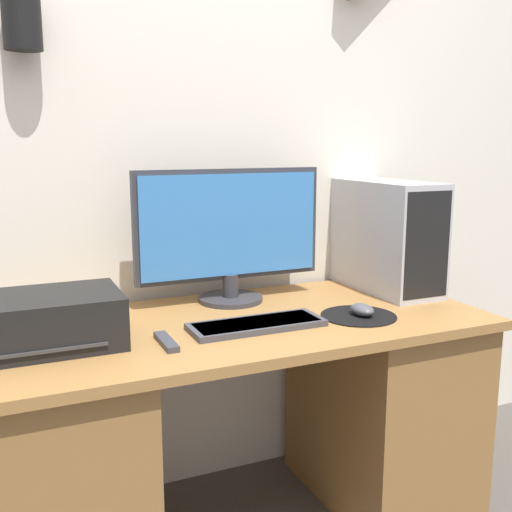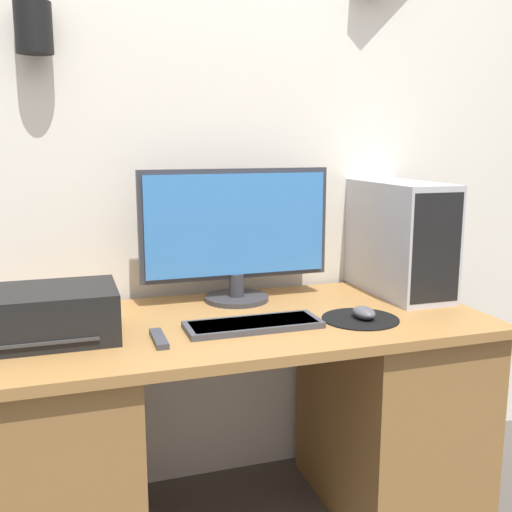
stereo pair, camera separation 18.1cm
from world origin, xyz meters
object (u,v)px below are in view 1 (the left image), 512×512
at_px(monitor, 230,231).
at_px(computer_tower, 386,236).
at_px(printer, 46,321).
at_px(remote_control, 166,342).
at_px(keyboard, 257,324).
at_px(mouse, 362,310).

bearing_deg(monitor, computer_tower, -6.60).
xyz_separation_m(printer, remote_control, (0.29, -0.12, -0.06)).
bearing_deg(keyboard, mouse, -4.74).
distance_m(mouse, computer_tower, 0.43).
bearing_deg(computer_tower, mouse, -135.37).
relative_size(monitor, mouse, 6.99).
distance_m(computer_tower, remote_control, 0.97).
distance_m(keyboard, remote_control, 0.29).
bearing_deg(printer, remote_control, -21.83).
distance_m(mouse, remote_control, 0.63).
xyz_separation_m(mouse, remote_control, (-0.63, -0.01, -0.01)).
relative_size(mouse, computer_tower, 0.20).
bearing_deg(printer, computer_tower, 7.82).
xyz_separation_m(monitor, printer, (-0.61, -0.23, -0.17)).
height_order(mouse, remote_control, mouse).
relative_size(monitor, printer, 1.68).
height_order(monitor, computer_tower, monitor).
distance_m(monitor, computer_tower, 0.59).
relative_size(keyboard, mouse, 4.30).
bearing_deg(remote_control, computer_tower, 17.27).
xyz_separation_m(mouse, printer, (-0.92, 0.11, 0.05)).
bearing_deg(mouse, keyboard, 175.26).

